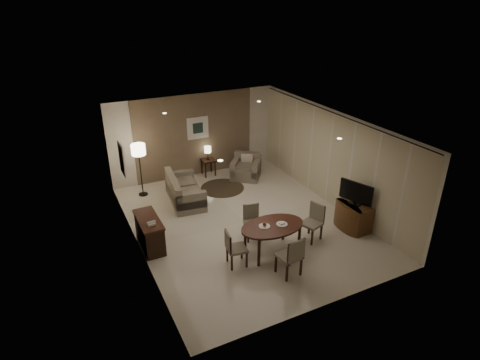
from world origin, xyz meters
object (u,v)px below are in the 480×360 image
console_desk (150,233)px  floor_lamp (141,170)px  chair_near (289,255)px  sofa (185,189)px  armchair (246,167)px  tv_cabinet (353,216)px  dining_table (272,239)px  side_table (208,167)px  chair_left (237,248)px  chair_far (253,223)px  chair_right (311,223)px

console_desk → floor_lamp: 2.84m
chair_near → sofa: 4.24m
console_desk → armchair: size_ratio=1.36×
tv_cabinet → dining_table: size_ratio=0.59×
console_desk → sofa: (1.51, 1.79, 0.03)m
tv_cabinet → sofa: size_ratio=0.53×
tv_cabinet → sofa: (-3.38, 3.29, 0.05)m
chair_near → floor_lamp: (-1.89, 5.11, 0.33)m
armchair → side_table: size_ratio=1.62×
chair_left → armchair: bearing=-21.8°
console_desk → chair_left: (1.54, -1.57, 0.06)m
console_desk → tv_cabinet: size_ratio=1.33×
console_desk → chair_left: 2.20m
sofa → chair_near: bearing=-161.3°
console_desk → chair_left: bearing=-45.5°
chair_far → chair_right: (1.24, -0.68, 0.03)m
chair_far → floor_lamp: bearing=129.6°
console_desk → chair_far: (2.36, -0.78, 0.05)m
chair_far → chair_right: size_ratio=0.93×
console_desk → armchair: armchair is taller
chair_right → armchair: size_ratio=1.04×
armchair → floor_lamp: floor_lamp is taller
dining_table → armchair: armchair is taller
dining_table → sofa: (-0.96, 3.29, 0.04)m
chair_far → chair_left: bearing=-124.5°
sofa → armchair: bearing=-66.9°
tv_cabinet → chair_far: chair_far is taller
chair_far → chair_left: 1.14m
sofa → armchair: 2.40m
chair_near → chair_right: (1.21, 0.89, -0.02)m
chair_right → sofa: 3.87m
dining_table → chair_far: (-0.11, 0.72, 0.07)m
chair_right → armchair: chair_right is taller
console_desk → chair_left: size_ratio=1.39×
console_desk → chair_near: (2.39, -2.35, 0.10)m
tv_cabinet → floor_lamp: 6.14m
chair_left → tv_cabinet: bearing=-81.2°
chair_near → chair_far: chair_near is taller
console_desk → sofa: 2.35m
chair_near → chair_left: bearing=-49.0°
chair_left → armchair: size_ratio=0.98×
side_table → sofa: bearing=-132.2°
armchair → chair_right: bearing=-54.5°
tv_cabinet → chair_far: size_ratio=1.06×
dining_table → chair_left: size_ratio=1.78×
tv_cabinet → sofa: 4.72m
chair_far → chair_left: size_ratio=0.99×
side_table → chair_near: bearing=-94.4°
sofa → side_table: bearing=-35.4°
chair_left → sofa: size_ratio=0.50×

